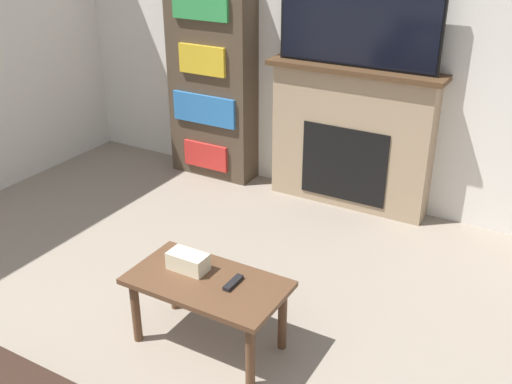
# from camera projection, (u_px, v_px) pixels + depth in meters

# --- Properties ---
(wall_back) EXTENTS (6.41, 0.06, 2.70)m
(wall_back) POSITION_uv_depth(u_px,v_px,m) (367.00, 35.00, 4.49)
(wall_back) COLOR silver
(wall_back) RESTS_ON ground_plane
(fireplace) EXTENTS (1.39, 0.28, 1.14)m
(fireplace) POSITION_uv_depth(u_px,v_px,m) (350.00, 137.00, 4.73)
(fireplace) COLOR tan
(fireplace) RESTS_ON ground_plane
(tv) EXTENTS (1.24, 0.03, 0.68)m
(tv) POSITION_uv_depth(u_px,v_px,m) (358.00, 20.00, 4.32)
(tv) COLOR black
(tv) RESTS_ON fireplace
(coffee_table) EXTENTS (0.86, 0.47, 0.42)m
(coffee_table) POSITION_uv_depth(u_px,v_px,m) (207.00, 291.00, 3.22)
(coffee_table) COLOR brown
(coffee_table) RESTS_ON ground_plane
(tissue_box) EXTENTS (0.22, 0.12, 0.10)m
(tissue_box) POSITION_uv_depth(u_px,v_px,m) (188.00, 261.00, 3.27)
(tissue_box) COLOR beige
(tissue_box) RESTS_ON coffee_table
(remote_control) EXTENTS (0.04, 0.15, 0.02)m
(remote_control) POSITION_uv_depth(u_px,v_px,m) (233.00, 283.00, 3.15)
(remote_control) COLOR black
(remote_control) RESTS_ON coffee_table
(bookshelf) EXTENTS (0.77, 0.29, 1.71)m
(bookshelf) POSITION_uv_depth(u_px,v_px,m) (212.00, 82.00, 5.16)
(bookshelf) COLOR #4C3D2D
(bookshelf) RESTS_ON ground_plane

